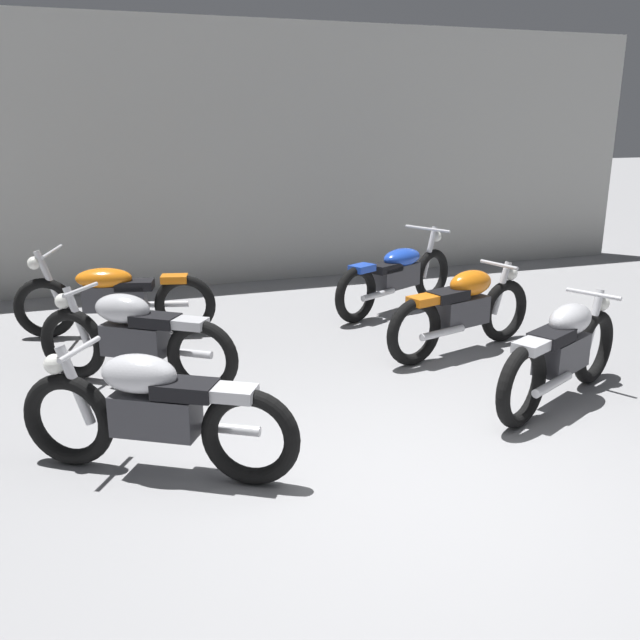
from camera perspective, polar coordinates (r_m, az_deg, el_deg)
ground_plane at (r=4.67m, az=8.74°, el=-13.51°), size 60.00×60.00×0.00m
back_wall at (r=9.95m, az=-7.97°, el=13.34°), size 13.26×0.24×3.60m
motorcycle_left_row_0 at (r=4.70m, az=-13.60°, el=-7.35°), size 1.74×1.11×0.88m
motorcycle_left_row_1 at (r=6.27m, az=-15.22°, el=-1.38°), size 1.66×1.25×0.88m
motorcycle_left_row_2 at (r=7.79m, az=-16.77°, el=1.90°), size 2.13×0.81×0.97m
motorcycle_right_row_0 at (r=6.05m, az=19.51°, el=-2.44°), size 1.81×0.98×0.88m
motorcycle_right_row_1 at (r=7.09m, az=11.80°, el=0.91°), size 1.92×0.72×0.88m
motorcycle_right_row_2 at (r=8.56m, az=6.43°, el=3.77°), size 1.99×1.11×0.97m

